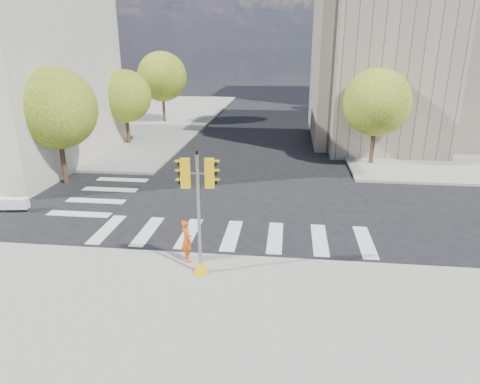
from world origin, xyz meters
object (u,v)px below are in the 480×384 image
at_px(traffic_signal, 199,225).
at_px(photographer, 187,240).
at_px(lamp_far, 350,75).
at_px(lamp_near, 374,88).

relative_size(traffic_signal, photographer, 2.66).
bearing_deg(traffic_signal, lamp_far, 68.92).
distance_m(lamp_far, photographer, 34.11).
xyz_separation_m(lamp_far, photographer, (-9.35, -32.60, -3.63)).
distance_m(lamp_near, lamp_far, 14.00).
bearing_deg(traffic_signal, photographer, 121.74).
height_order(traffic_signal, photographer, traffic_signal).
relative_size(lamp_near, lamp_far, 1.00).
bearing_deg(lamp_far, photographer, -106.01).
height_order(lamp_near, traffic_signal, lamp_near).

